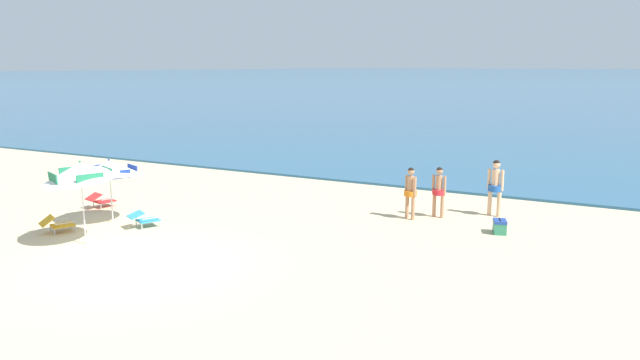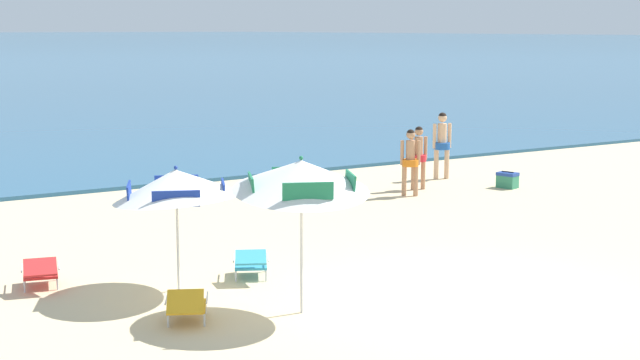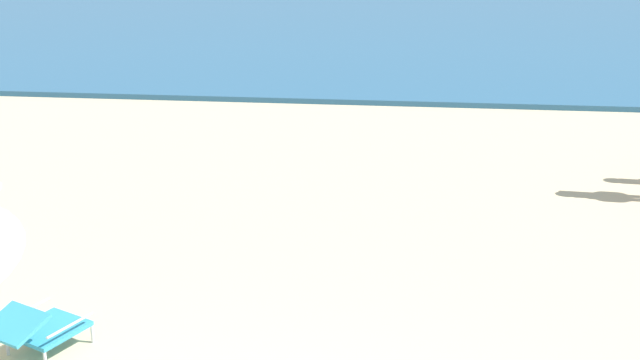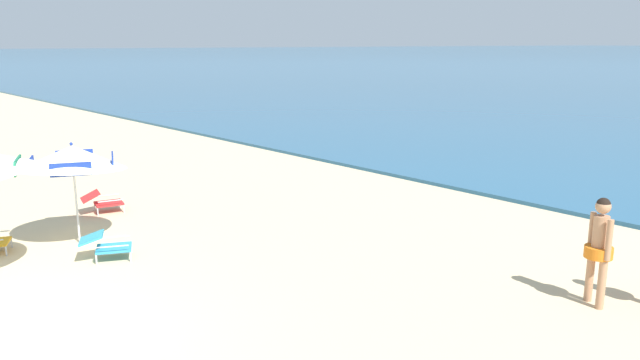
% 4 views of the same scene
% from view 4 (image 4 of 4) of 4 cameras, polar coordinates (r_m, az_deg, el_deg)
% --- Properties ---
extents(beach_umbrella_striped_main, '(2.80, 2.80, 1.99)m').
position_cam_4_polar(beach_umbrella_striped_main, '(12.42, -22.03, 1.97)').
color(beach_umbrella_striped_main, silver).
rests_on(beach_umbrella_striped_main, ground).
extents(lounge_chair_beside_umbrella, '(0.85, 1.00, 0.50)m').
position_cam_4_polar(lounge_chair_beside_umbrella, '(11.60, -19.28, -5.68)').
color(lounge_chair_beside_umbrella, teal).
rests_on(lounge_chair_beside_umbrella, ground).
extents(lounge_chair_facing_sea, '(0.73, 0.98, 0.51)m').
position_cam_4_polar(lounge_chair_facing_sea, '(14.78, -19.58, -1.83)').
color(lounge_chair_facing_sea, red).
rests_on(lounge_chair_facing_sea, ground).
extents(person_wading_in, '(0.43, 0.40, 1.63)m').
position_cam_4_polar(person_wading_in, '(9.78, 24.53, -5.42)').
color(person_wading_in, tan).
rests_on(person_wading_in, ground).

